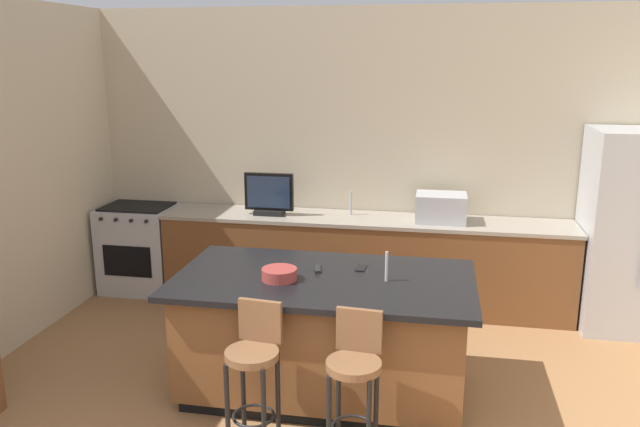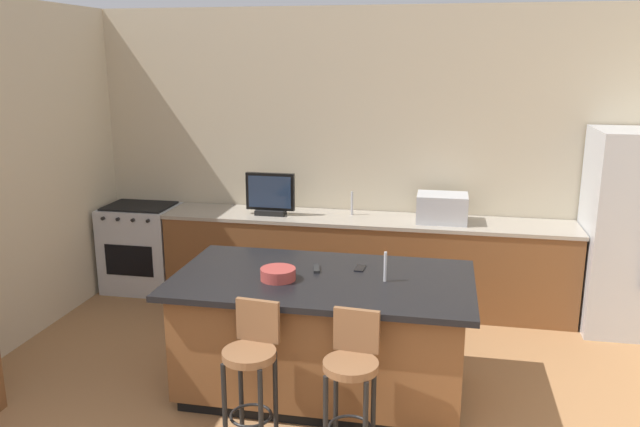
{
  "view_description": "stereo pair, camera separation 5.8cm",
  "coord_description": "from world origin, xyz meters",
  "px_view_note": "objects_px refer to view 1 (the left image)",
  "views": [
    {
      "loc": [
        0.59,
        -1.94,
        2.48
      ],
      "look_at": [
        -0.34,
        3.1,
        1.2
      ],
      "focal_mm": 35.4,
      "sensor_mm": 36.0,
      "label": 1
    },
    {
      "loc": [
        0.65,
        -1.93,
        2.48
      ],
      "look_at": [
        -0.34,
        3.1,
        1.2
      ],
      "focal_mm": 35.4,
      "sensor_mm": 36.0,
      "label": 2
    }
  ],
  "objects_px": {
    "microwave": "(441,208)",
    "tv_remote": "(317,269)",
    "range_oven": "(140,248)",
    "bar_stool_right": "(355,375)",
    "refrigerator": "(636,231)",
    "cell_phone": "(361,268)",
    "tv_monitor": "(269,196)",
    "fruit_bowl": "(279,274)",
    "bar_stool_left": "(254,365)",
    "kitchen_island": "(324,334)"
  },
  "relations": [
    {
      "from": "refrigerator",
      "to": "range_oven",
      "type": "bearing_deg",
      "value": 179.08
    },
    {
      "from": "bar_stool_right",
      "to": "fruit_bowl",
      "type": "distance_m",
      "value": 1.0
    },
    {
      "from": "kitchen_island",
      "to": "tv_remote",
      "type": "relative_size",
      "value": 12.81
    },
    {
      "from": "microwave",
      "to": "bar_stool_left",
      "type": "relative_size",
      "value": 0.49
    },
    {
      "from": "bar_stool_left",
      "to": "cell_phone",
      "type": "height_order",
      "value": "bar_stool_left"
    },
    {
      "from": "refrigerator",
      "to": "bar_stool_right",
      "type": "distance_m",
      "value": 3.37
    },
    {
      "from": "fruit_bowl",
      "to": "range_oven",
      "type": "bearing_deg",
      "value": 137.1
    },
    {
      "from": "kitchen_island",
      "to": "bar_stool_left",
      "type": "xyz_separation_m",
      "value": [
        -0.31,
        -0.78,
        0.12
      ]
    },
    {
      "from": "range_oven",
      "to": "microwave",
      "type": "xyz_separation_m",
      "value": [
        3.17,
        0.0,
        0.59
      ]
    },
    {
      "from": "kitchen_island",
      "to": "tv_remote",
      "type": "bearing_deg",
      "value": 116.84
    },
    {
      "from": "fruit_bowl",
      "to": "tv_monitor",
      "type": "bearing_deg",
      "value": 107.1
    },
    {
      "from": "tv_monitor",
      "to": "bar_stool_right",
      "type": "bearing_deg",
      "value": -64.38
    },
    {
      "from": "kitchen_island",
      "to": "range_oven",
      "type": "bearing_deg",
      "value": 142.74
    },
    {
      "from": "tv_monitor",
      "to": "cell_phone",
      "type": "bearing_deg",
      "value": -53.19
    },
    {
      "from": "microwave",
      "to": "tv_remote",
      "type": "distance_m",
      "value": 1.87
    },
    {
      "from": "refrigerator",
      "to": "microwave",
      "type": "distance_m",
      "value": 1.77
    },
    {
      "from": "refrigerator",
      "to": "bar_stool_right",
      "type": "xyz_separation_m",
      "value": [
        -2.26,
        -2.48,
        -0.35
      ]
    },
    {
      "from": "range_oven",
      "to": "tv_monitor",
      "type": "height_order",
      "value": "tv_monitor"
    },
    {
      "from": "refrigerator",
      "to": "bar_stool_left",
      "type": "height_order",
      "value": "refrigerator"
    },
    {
      "from": "tv_remote",
      "to": "microwave",
      "type": "bearing_deg",
      "value": 47.81
    },
    {
      "from": "bar_stool_left",
      "to": "fruit_bowl",
      "type": "height_order",
      "value": "fruit_bowl"
    },
    {
      "from": "tv_remote",
      "to": "range_oven",
      "type": "bearing_deg",
      "value": 131.21
    },
    {
      "from": "cell_phone",
      "to": "bar_stool_right",
      "type": "bearing_deg",
      "value": -82.29
    },
    {
      "from": "fruit_bowl",
      "to": "refrigerator",
      "type": "bearing_deg",
      "value": 31.95
    },
    {
      "from": "kitchen_island",
      "to": "bar_stool_left",
      "type": "bearing_deg",
      "value": -111.57
    },
    {
      "from": "microwave",
      "to": "tv_remote",
      "type": "height_order",
      "value": "microwave"
    },
    {
      "from": "tv_monitor",
      "to": "fruit_bowl",
      "type": "distance_m",
      "value": 1.93
    },
    {
      "from": "microwave",
      "to": "bar_stool_left",
      "type": "bearing_deg",
      "value": -114.08
    },
    {
      "from": "range_oven",
      "to": "tv_remote",
      "type": "xyz_separation_m",
      "value": [
        2.26,
        -1.63,
        0.46
      ]
    },
    {
      "from": "fruit_bowl",
      "to": "tv_remote",
      "type": "height_order",
      "value": "fruit_bowl"
    },
    {
      "from": "range_oven",
      "to": "tv_monitor",
      "type": "relative_size",
      "value": 1.88
    },
    {
      "from": "bar_stool_left",
      "to": "range_oven",
      "type": "bearing_deg",
      "value": 134.82
    },
    {
      "from": "bar_stool_left",
      "to": "tv_monitor",
      "type": "bearing_deg",
      "value": 109.02
    },
    {
      "from": "range_oven",
      "to": "tv_remote",
      "type": "height_order",
      "value": "same"
    },
    {
      "from": "range_oven",
      "to": "cell_phone",
      "type": "distance_m",
      "value": 3.04
    },
    {
      "from": "bar_stool_right",
      "to": "cell_phone",
      "type": "relative_size",
      "value": 6.45
    },
    {
      "from": "tv_monitor",
      "to": "bar_stool_left",
      "type": "height_order",
      "value": "tv_monitor"
    },
    {
      "from": "refrigerator",
      "to": "tv_remote",
      "type": "height_order",
      "value": "refrigerator"
    },
    {
      "from": "cell_phone",
      "to": "tv_remote",
      "type": "distance_m",
      "value": 0.33
    },
    {
      "from": "refrigerator",
      "to": "cell_phone",
      "type": "relative_size",
      "value": 12.35
    },
    {
      "from": "range_oven",
      "to": "microwave",
      "type": "height_order",
      "value": "microwave"
    },
    {
      "from": "bar_stool_left",
      "to": "bar_stool_right",
      "type": "height_order",
      "value": "bar_stool_left"
    },
    {
      "from": "bar_stool_left",
      "to": "cell_phone",
      "type": "bearing_deg",
      "value": 67.88
    },
    {
      "from": "tv_monitor",
      "to": "cell_phone",
      "type": "distance_m",
      "value": 1.87
    },
    {
      "from": "refrigerator",
      "to": "fruit_bowl",
      "type": "distance_m",
      "value": 3.42
    },
    {
      "from": "range_oven",
      "to": "bar_stool_left",
      "type": "distance_m",
      "value": 3.26
    },
    {
      "from": "fruit_bowl",
      "to": "cell_phone",
      "type": "height_order",
      "value": "fruit_bowl"
    },
    {
      "from": "range_oven",
      "to": "bar_stool_right",
      "type": "distance_m",
      "value": 3.7
    },
    {
      "from": "refrigerator",
      "to": "tv_remote",
      "type": "xyz_separation_m",
      "value": [
        -2.67,
        -1.55,
        0.0
      ]
    },
    {
      "from": "range_oven",
      "to": "bar_stool_right",
      "type": "relative_size",
      "value": 0.97
    }
  ]
}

